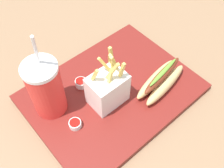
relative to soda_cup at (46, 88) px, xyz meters
The scene contains 7 objects.
ground_plane 0.20m from the soda_cup, 23.04° to the right, with size 2.40×2.40×0.02m, color #8C6B4C.
food_tray 0.19m from the soda_cup, 23.04° to the right, with size 0.45×0.34×0.02m, color maroon.
soda_cup is the anchor object (origin of this frame).
fries_basket 0.15m from the soda_cup, 32.83° to the right, with size 0.10×0.08×0.17m.
hot_dog_1 0.31m from the soda_cup, 27.81° to the right, with size 0.18×0.09×0.06m.
ketchup_cup_1 0.12m from the soda_cup, ahead, with size 0.03×0.03×0.02m.
ketchup_cup_2 0.11m from the soda_cup, 81.51° to the right, with size 0.03×0.03×0.02m.
Camera 1 is at (-0.27, -0.31, 0.61)m, focal length 41.90 mm.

